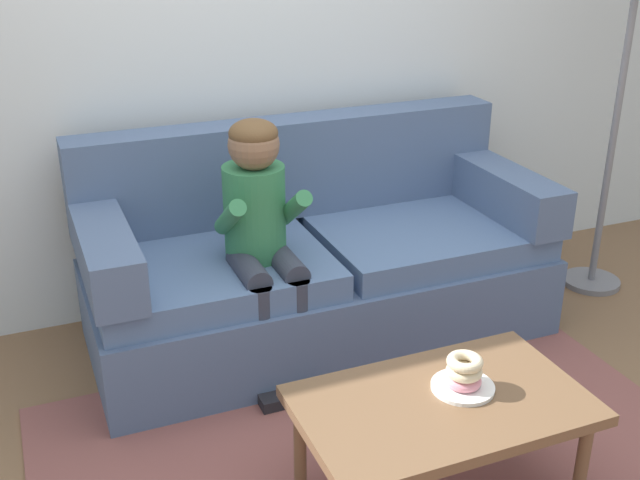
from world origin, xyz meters
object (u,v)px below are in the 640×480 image
at_px(couch, 315,263).
at_px(person_child, 261,225).
at_px(toy_controller, 526,382).
at_px(coffee_table, 442,412).
at_px(donut, 463,380).

xyz_separation_m(couch, person_child, (-0.32, -0.21, 0.32)).
bearing_deg(couch, toy_controller, -51.42).
xyz_separation_m(person_child, toy_controller, (0.96, -0.59, -0.65)).
xyz_separation_m(couch, coffee_table, (-0.06, -1.25, 0.03)).
height_order(person_child, toy_controller, person_child).
bearing_deg(person_child, toy_controller, -31.53).
relative_size(donut, toy_controller, 0.53).
bearing_deg(couch, coffee_table, -92.85).
height_order(couch, toy_controller, couch).
height_order(couch, coffee_table, couch).
height_order(couch, person_child, person_child).
relative_size(coffee_table, toy_controller, 4.15).
distance_m(coffee_table, toy_controller, 0.90).
height_order(coffee_table, person_child, person_child).
bearing_deg(coffee_table, couch, 87.15).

